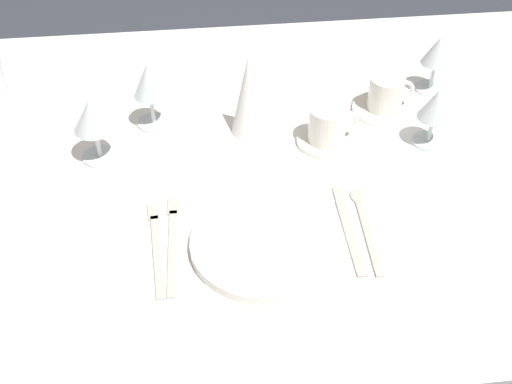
{
  "coord_description": "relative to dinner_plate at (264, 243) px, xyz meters",
  "views": [
    {
      "loc": [
        -0.07,
        -0.99,
        1.54
      ],
      "look_at": [
        0.03,
        -0.13,
        0.76
      ],
      "focal_mm": 44.21,
      "sensor_mm": 36.0,
      "label": 1
    }
  ],
  "objects": [
    {
      "name": "coffee_cup_right",
      "position": [
        0.31,
        0.37,
        0.04
      ],
      "size": [
        0.1,
        0.07,
        0.07
      ],
      "color": "white",
      "rests_on": "saucer_right"
    },
    {
      "name": "dinner_plate",
      "position": [
        0.0,
        0.0,
        0.0
      ],
      "size": [
        0.25,
        0.25,
        0.02
      ],
      "primitive_type": "cylinder",
      "color": "white",
      "rests_on": "dining_table"
    },
    {
      "name": "saucer_left",
      "position": [
        0.16,
        0.28,
        -0.0
      ],
      "size": [
        0.12,
        0.12,
        0.01
      ],
      "primitive_type": "cylinder",
      "color": "white",
      "rests_on": "dining_table"
    },
    {
      "name": "wine_glass_right",
      "position": [
        0.44,
        0.45,
        0.08
      ],
      "size": [
        0.07,
        0.07,
        0.13
      ],
      "color": "silver",
      "rests_on": "dining_table"
    },
    {
      "name": "fork_inner",
      "position": [
        -0.18,
        0.03,
        -0.01
      ],
      "size": [
        0.03,
        0.22,
        0.0
      ],
      "color": "beige",
      "rests_on": "dining_table"
    },
    {
      "name": "coffee_cup_left",
      "position": [
        0.16,
        0.28,
        0.04
      ],
      "size": [
        0.1,
        0.08,
        0.07
      ],
      "color": "white",
      "rests_on": "saucer_left"
    },
    {
      "name": "ground_plane",
      "position": [
        -0.03,
        0.25,
        -0.75
      ],
      "size": [
        6.0,
        6.0,
        0.0
      ],
      "primitive_type": "plane",
      "color": "#383D47"
    },
    {
      "name": "napkin_folded",
      "position": [
        0.01,
        0.34,
        0.08
      ],
      "size": [
        0.07,
        0.07,
        0.18
      ],
      "primitive_type": "cone",
      "color": "white",
      "rests_on": "dining_table"
    },
    {
      "name": "wine_glass_far",
      "position": [
        -0.3,
        0.28,
        0.09
      ],
      "size": [
        0.08,
        0.08,
        0.14
      ],
      "color": "silver",
      "rests_on": "dining_table"
    },
    {
      "name": "wine_glass_left",
      "position": [
        -0.19,
        0.38,
        0.09
      ],
      "size": [
        0.07,
        0.07,
        0.15
      ],
      "color": "silver",
      "rests_on": "dining_table"
    },
    {
      "name": "dining_table",
      "position": [
        -0.03,
        0.25,
        -0.09
      ],
      "size": [
        1.8,
        1.11,
        0.74
      ],
      "color": "white",
      "rests_on": "ground"
    },
    {
      "name": "dinner_knife",
      "position": [
        0.15,
        0.02,
        -0.01
      ],
      "size": [
        0.02,
        0.22,
        0.0
      ],
      "color": "beige",
      "rests_on": "dining_table"
    },
    {
      "name": "spoon_soup",
      "position": [
        0.19,
        0.05,
        -0.01
      ],
      "size": [
        0.03,
        0.22,
        0.01
      ],
      "color": "beige",
      "rests_on": "dining_table"
    },
    {
      "name": "wine_glass_centre",
      "position": [
        0.37,
        0.25,
        0.08
      ],
      "size": [
        0.07,
        0.07,
        0.13
      ],
      "color": "silver",
      "rests_on": "dining_table"
    },
    {
      "name": "fork_outer",
      "position": [
        -0.16,
        0.03,
        -0.01
      ],
      "size": [
        0.03,
        0.23,
        0.0
      ],
      "color": "beige",
      "rests_on": "dining_table"
    },
    {
      "name": "saucer_right",
      "position": [
        0.31,
        0.37,
        -0.0
      ],
      "size": [
        0.14,
        0.14,
        0.01
      ],
      "primitive_type": "cylinder",
      "color": "white",
      "rests_on": "dining_table"
    }
  ]
}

